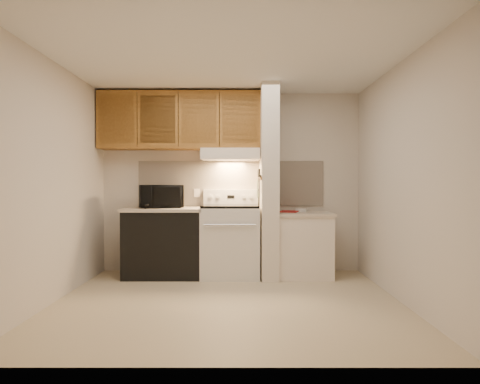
{
  "coord_description": "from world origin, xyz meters",
  "views": [
    {
      "loc": [
        0.13,
        -4.16,
        1.23
      ],
      "look_at": [
        0.13,
        0.75,
        1.13
      ],
      "focal_mm": 30.0,
      "sensor_mm": 36.0,
      "label": 1
    }
  ],
  "objects": [
    {
      "name": "cab_door_a",
      "position": [
        -1.51,
        1.17,
        2.08
      ],
      "size": [
        0.46,
        0.01,
        0.63
      ],
      "primitive_type": "cube",
      "color": "#996429",
      "rests_on": "upper_cabinets"
    },
    {
      "name": "oven_handle",
      "position": [
        0.0,
        0.8,
        0.72
      ],
      "size": [
        0.65,
        0.02,
        0.02
      ],
      "primitive_type": "cylinder",
      "rotation": [
        0.0,
        1.57,
        0.0
      ],
      "color": "silver",
      "rests_on": "range_body"
    },
    {
      "name": "white_box",
      "position": [
        0.97,
        1.33,
        0.87
      ],
      "size": [
        0.17,
        0.15,
        0.04
      ],
      "primitive_type": "cube",
      "rotation": [
        0.0,
        0.0,
        -0.44
      ],
      "color": "white",
      "rests_on": "right_countertop"
    },
    {
      "name": "knife_handle_b",
      "position": [
        0.38,
        1.02,
        1.37
      ],
      "size": [
        0.02,
        0.02,
        0.1
      ],
      "primitive_type": "cylinder",
      "color": "black",
      "rests_on": "knife_strip"
    },
    {
      "name": "cab_gap_b",
      "position": [
        -0.69,
        1.16,
        2.08
      ],
      "size": [
        0.01,
        0.01,
        0.73
      ],
      "primitive_type": "cube",
      "color": "black",
      "rests_on": "upper_cabinets"
    },
    {
      "name": "wall_left",
      "position": [
        -1.8,
        0.0,
        1.25
      ],
      "size": [
        0.02,
        3.0,
        2.5
      ],
      "primitive_type": "cube",
      "color": "beige",
      "rests_on": "floor"
    },
    {
      "name": "range_backguard",
      "position": [
        0.0,
        1.44,
        1.05
      ],
      "size": [
        0.76,
        0.08,
        0.2
      ],
      "primitive_type": "cube",
      "color": "silver",
      "rests_on": "range_body"
    },
    {
      "name": "microwave",
      "position": [
        -0.93,
        1.18,
        1.06
      ],
      "size": [
        0.64,
        0.53,
        0.3
      ],
      "primitive_type": "imported",
      "rotation": [
        0.0,
        0.0,
        0.33
      ],
      "color": "black",
      "rests_on": "left_countertop"
    },
    {
      "name": "knife_blade_a",
      "position": [
        0.38,
        0.94,
        1.22
      ],
      "size": [
        0.01,
        0.03,
        0.16
      ],
      "primitive_type": "cube",
      "color": "silver",
      "rests_on": "knife_strip"
    },
    {
      "name": "cooktop",
      "position": [
        0.0,
        1.16,
        0.94
      ],
      "size": [
        0.74,
        0.64,
        0.03
      ],
      "primitive_type": "cube",
      "color": "black",
      "rests_on": "range_body"
    },
    {
      "name": "hood_lip",
      "position": [
        0.0,
        1.07,
        1.58
      ],
      "size": [
        0.78,
        0.04,
        0.06
      ],
      "primitive_type": "cube",
      "color": "white",
      "rests_on": "range_hood"
    },
    {
      "name": "cab_door_c",
      "position": [
        -0.42,
        1.17,
        2.08
      ],
      "size": [
        0.46,
        0.01,
        0.63
      ],
      "primitive_type": "cube",
      "color": "#996429",
      "rests_on": "upper_cabinets"
    },
    {
      "name": "left_countertop",
      "position": [
        -0.88,
        1.17,
        0.89
      ],
      "size": [
        1.04,
        0.67,
        0.04
      ],
      "primitive_type": "cube",
      "color": "beige",
      "rests_on": "dishwasher_front"
    },
    {
      "name": "knife_blade_b",
      "position": [
        0.38,
        1.01,
        1.21
      ],
      "size": [
        0.01,
        0.04,
        0.18
      ],
      "primitive_type": "cube",
      "color": "silver",
      "rests_on": "knife_strip"
    },
    {
      "name": "knife_handle_c",
      "position": [
        0.38,
        1.09,
        1.37
      ],
      "size": [
        0.02,
        0.02,
        0.1
      ],
      "primitive_type": "cylinder",
      "color": "black",
      "rests_on": "knife_strip"
    },
    {
      "name": "spoon_rest",
      "position": [
        -1.13,
        1.26,
        0.92
      ],
      "size": [
        0.23,
        0.13,
        0.02
      ],
      "primitive_type": "cube",
      "rotation": [
        0.0,
        0.0,
        -0.28
      ],
      "color": "black",
      "rests_on": "left_countertop"
    },
    {
      "name": "oven_window",
      "position": [
        0.0,
        0.84,
        0.5
      ],
      "size": [
        0.5,
        0.01,
        0.3
      ],
      "primitive_type": "cube",
      "color": "black",
      "rests_on": "range_body"
    },
    {
      "name": "floor",
      "position": [
        0.0,
        0.0,
        0.0
      ],
      "size": [
        3.6,
        3.6,
        0.0
      ],
      "primitive_type": "plane",
      "color": "#C5B390",
      "rests_on": "ground"
    },
    {
      "name": "outlet",
      "position": [
        -0.48,
        1.48,
        1.1
      ],
      "size": [
        0.08,
        0.01,
        0.12
      ],
      "primitive_type": "cube",
      "color": "white",
      "rests_on": "backsplash"
    },
    {
      "name": "red_folder",
      "position": [
        0.79,
        1.25,
        0.86
      ],
      "size": [
        0.32,
        0.38,
        0.01
      ],
      "primitive_type": "cube",
      "rotation": [
        0.0,
        0.0,
        -0.3
      ],
      "color": "maroon",
      "rests_on": "right_countertop"
    },
    {
      "name": "range_knob_right_inner",
      "position": [
        0.18,
        1.4,
        1.05
      ],
      "size": [
        0.05,
        0.02,
        0.05
      ],
      "primitive_type": "cylinder",
      "rotation": [
        1.57,
        0.0,
        0.0
      ],
      "color": "silver",
      "rests_on": "range_backguard"
    },
    {
      "name": "knife_blade_c",
      "position": [
        0.38,
        1.09,
        1.2
      ],
      "size": [
        0.01,
        0.04,
        0.2
      ],
      "primitive_type": "cube",
      "color": "silver",
      "rests_on": "knife_strip"
    },
    {
      "name": "right_cab_base",
      "position": [
        0.97,
        1.15,
        0.4
      ],
      "size": [
        0.7,
        0.6,
        0.81
      ],
      "primitive_type": "cube",
      "color": "white",
      "rests_on": "floor"
    },
    {
      "name": "knife_handle_a",
      "position": [
        0.38,
        0.93,
        1.37
      ],
      "size": [
        0.02,
        0.02,
        0.1
      ],
      "primitive_type": "cylinder",
      "color": "black",
      "rests_on": "knife_strip"
    },
    {
      "name": "range_knob_left_inner",
      "position": [
        -0.18,
        1.4,
        1.05
      ],
      "size": [
        0.05,
        0.02,
        0.05
      ],
      "primitive_type": "cylinder",
      "rotation": [
        1.57,
        0.0,
        0.0
      ],
      "color": "silver",
      "rests_on": "range_backguard"
    },
    {
      "name": "range_hood",
      "position": [
        0.0,
        1.28,
        1.62
      ],
      "size": [
        0.78,
        0.44,
        0.15
      ],
      "primitive_type": "cube",
      "color": "white",
      "rests_on": "upper_cabinets"
    },
    {
      "name": "cab_door_d",
      "position": [
        0.13,
        1.17,
        2.08
      ],
      "size": [
        0.46,
        0.01,
        0.63
      ],
      "primitive_type": "cube",
      "color": "#996429",
      "rests_on": "upper_cabinets"
    },
    {
      "name": "cab_gap_a",
      "position": [
        -1.23,
        1.16,
        2.08
      ],
      "size": [
        0.01,
        0.01,
        0.73
      ],
      "primitive_type": "cube",
      "color": "black",
      "rests_on": "upper_cabinets"
    },
    {
      "name": "knife_blade_d",
      "position": [
        0.38,
        1.18,
        1.22
      ],
      "size": [
        0.01,
        0.04,
        0.16
      ],
      "primitive_type": "cube",
      "color": "silver",
      "rests_on": "knife_strip"
    },
    {
      "name": "range_knob_left_outer",
      "position": [
        -0.28,
        1.4,
        1.05
      ],
      "size": [
        0.05,
        0.02,
        0.05
      ],
      "primitive_type": "cylinder",
      "rotation": [
        1.57,
        0.0,
        0.0
      ],
      "color": "silver",
      "rests_on": "range_backguard"
    },
    {
      "name": "teal_jar",
      "position": [
        -1.23,
        1.39,
        0.95
      ],
      "size": [
        0.11,
        0.11,
        0.09
      ],
      "primitive_type": "cylinder",
      "rotation": [
        0.0,
        0.0,
        -0.43
      ],
      "color": "#2E6768",
      "rests_on": "left_countertop"
    },
    {
      "name": "dishwasher_front",
      "position": [
        -0.88,
        1.17,
        0.43
      ],
      "size": [
        1.0,
        0.63,
        0.87
      ],
      "primitive_type": "cube",
      "color": "black",
      "rests_on": "floor"
    },
    {
      "name": "knife_handle_e",
      "position": [
        0.38,
        1.27,
        1.37
      ],
      "size": [
        0.02,
        0.02,
        0.1
      ],
      "primitive_type": "cylinder",
      "color": "black",
      "rests_on": "knife_strip"
    },
    {
      "name": "range_body",
      "position": [
        0.0,
        1.16,
        0.46
      ],
      "size": [
        0.76,
        0.65,
        0.92
      ],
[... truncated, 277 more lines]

